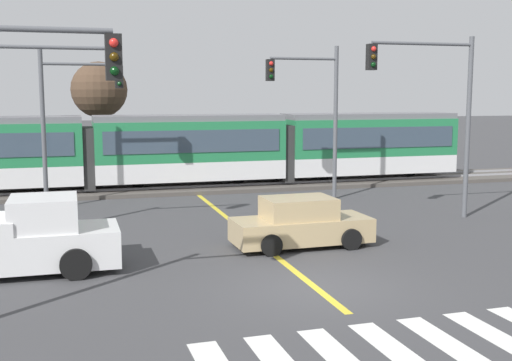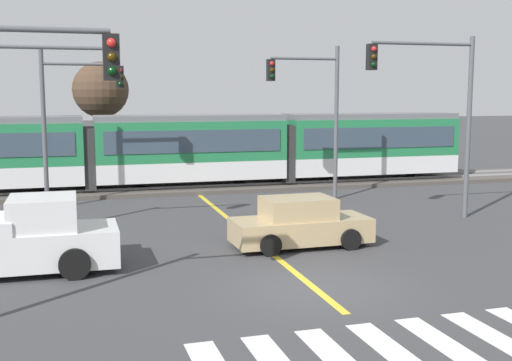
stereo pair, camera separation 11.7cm
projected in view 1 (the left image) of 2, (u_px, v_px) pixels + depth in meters
The scene contains 17 objects.
ground_plane at pixel (315, 287), 15.47m from camera, with size 200.00×200.00×0.00m, color #3D3D3F.
track_bed at pixel (191, 187), 31.27m from camera, with size 120.00×4.00×0.18m, color #4C4742.
rail_near at pixel (194, 187), 30.57m from camera, with size 120.00×0.08×0.10m, color #939399.
rail_far at pixel (188, 183), 31.94m from camera, with size 120.00×0.08×0.10m, color #939399.
light_rail_tram at pixel (189, 147), 30.99m from camera, with size 28.00×2.64×3.43m.
crosswalk_stripe_2 at pixel (340, 357), 11.36m from camera, with size 0.56×2.80×0.01m, color silver.
crosswalk_stripe_3 at pixel (395, 350), 11.68m from camera, with size 0.56×2.80×0.01m, color silver.
crosswalk_stripe_4 at pixel (447, 343), 12.01m from camera, with size 0.56×2.80×0.01m, color silver.
crosswalk_stripe_5 at pixel (497, 337), 12.33m from camera, with size 0.56×2.80×0.01m, color silver.
lane_centre_line at pixel (246, 233), 21.49m from camera, with size 0.20×16.59×0.01m, color gold.
sedan_crossing at pixel (301, 224), 19.53m from camera, with size 4.24×2.00×1.52m.
pickup_truck at pixel (17, 242), 16.55m from camera, with size 5.40×2.24×1.98m.
traffic_light_far_left at pixel (70, 107), 25.54m from camera, with size 3.25×0.38×6.37m.
traffic_light_far_right at pixel (314, 102), 27.59m from camera, with size 3.25×0.38×6.67m.
traffic_light_mid_right at pixel (437, 98), 23.26m from camera, with size 4.25×0.38×6.70m.
traffic_light_mid_left at pixel (26, 105), 19.77m from camera, with size 4.25×0.38×6.38m.
bare_tree_west at pixel (99, 90), 34.75m from camera, with size 3.03×3.03×6.35m.
Camera 1 is at (-5.53, -14.00, 4.65)m, focal length 45.00 mm.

